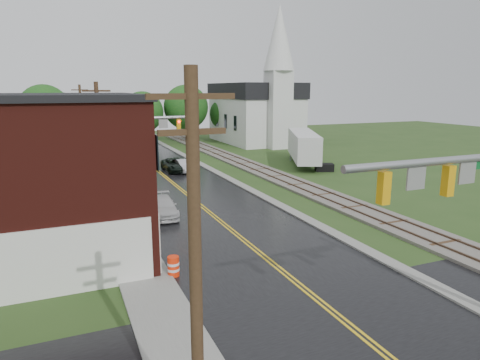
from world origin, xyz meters
TOP-DOWN VIEW (x-y plane):
  - main_road at (0.00, 30.00)m, footprint 10.00×90.00m
  - cross_road at (0.00, 2.00)m, footprint 60.00×9.00m
  - curb_right at (5.40, 35.00)m, footprint 0.80×70.00m
  - sidewalk_left at (-6.20, 25.00)m, footprint 2.40×50.00m
  - yellow_house at (-11.00, 26.00)m, footprint 8.00×7.00m
  - darkred_building at (-10.00, 35.00)m, footprint 7.00×6.00m
  - church at (20.00, 53.74)m, footprint 10.40×18.40m
  - railroad at (10.00, 35.00)m, footprint 3.20×80.00m
  - traffic_signal_near at (3.47, 2.00)m, footprint 7.34×0.30m
  - traffic_signal_far at (-3.47, 27.00)m, footprint 7.34×0.43m
  - utility_pole_a at (-6.80, 0.00)m, footprint 1.80×0.28m
  - utility_pole_b at (-6.80, 22.00)m, footprint 1.80×0.28m
  - utility_pole_c at (-6.80, 44.00)m, footprint 1.80×0.28m
  - tree_left_c at (-13.85, 39.90)m, footprint 6.00×6.00m
  - tree_left_e at (-8.85, 45.90)m, footprint 6.40×6.40m
  - suv_dark at (1.70, 35.23)m, footprint 2.25×4.84m
  - sedan_silver at (2.43, 34.53)m, footprint 1.51×3.94m
  - pickup_white at (-3.20, 19.69)m, footprint 2.21×4.59m
  - semi_trailer at (16.23, 33.44)m, footprint 7.08×11.59m
  - construction_barrel at (-4.90, 10.00)m, footprint 0.61×0.61m

SIDE VIEW (x-z plane):
  - main_road at x=0.00m, z-range -0.01..0.01m
  - cross_road at x=0.00m, z-range -0.01..0.01m
  - curb_right at x=5.40m, z-range -0.06..0.06m
  - sidewalk_left at x=-6.20m, z-range -0.06..0.06m
  - railroad at x=10.00m, z-range -0.04..0.26m
  - construction_barrel at x=-4.90m, z-range 0.00..0.96m
  - sedan_silver at x=2.43m, z-range 0.00..1.28m
  - pickup_white at x=-3.20m, z-range 0.00..1.29m
  - suv_dark at x=1.70m, z-range 0.00..1.34m
  - darkred_building at x=-10.00m, z-range 0.00..4.40m
  - semi_trailer at x=16.23m, z-range 0.36..4.06m
  - yellow_house at x=-11.00m, z-range 0.00..6.40m
  - tree_left_c at x=-13.85m, z-range 0.69..8.34m
  - utility_pole_a at x=-6.80m, z-range 0.22..9.22m
  - utility_pole_b at x=-6.80m, z-range 0.22..9.22m
  - utility_pole_c at x=-6.80m, z-range 0.22..9.22m
  - tree_left_e at x=-8.85m, z-range 0.73..8.89m
  - traffic_signal_near at x=3.47m, z-range 1.37..8.57m
  - traffic_signal_far at x=-3.47m, z-range 1.37..8.57m
  - church at x=20.00m, z-range -4.17..15.83m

